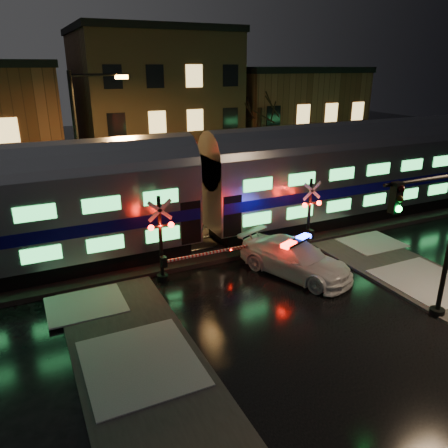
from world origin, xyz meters
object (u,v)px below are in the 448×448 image
(crossing_signal_right, at_px, (304,224))
(streetlight, at_px, (84,147))
(crossing_signal_left, at_px, (170,247))
(traffic_light, at_px, (433,244))
(police_car, at_px, (295,258))

(crossing_signal_right, bearing_deg, streetlight, 144.54)
(crossing_signal_left, distance_m, traffic_light, 10.52)
(crossing_signal_right, height_order, crossing_signal_left, crossing_signal_left)
(traffic_light, xyz_separation_m, streetlight, (-9.63, 14.03, 1.93))
(crossing_signal_right, distance_m, streetlight, 12.08)
(streetlight, bearing_deg, traffic_light, -55.53)
(streetlight, bearing_deg, crossing_signal_left, -71.32)
(police_car, xyz_separation_m, streetlight, (-7.64, 8.61, 4.33))
(police_car, bearing_deg, traffic_light, -91.43)
(traffic_light, distance_m, streetlight, 17.13)
(police_car, distance_m, crossing_signal_left, 5.76)
(crossing_signal_right, height_order, streetlight, streetlight)
(police_car, relative_size, traffic_light, 0.98)
(police_car, xyz_separation_m, crossing_signal_left, (-5.37, 1.92, 0.84))
(crossing_signal_right, distance_m, traffic_light, 7.51)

